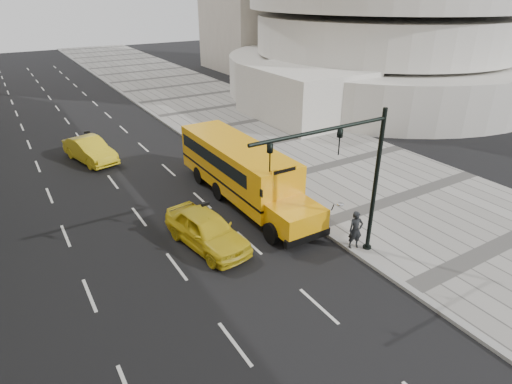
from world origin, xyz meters
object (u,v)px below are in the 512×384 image
taxi_far (90,150)px  pedestrian (356,230)px  school_bus (239,167)px  taxi_near (207,230)px  traffic_signal (352,172)px

taxi_far → pedestrian: bearing=-80.7°
pedestrian → school_bus: bearing=121.7°
school_bus → taxi_far: 11.41m
taxi_near → pedestrian: size_ratio=2.74×
school_bus → taxi_near: (-3.69, -3.56, -0.95)m
taxi_near → taxi_far: 13.51m
taxi_near → pedestrian: bearing=-43.8°
pedestrian → traffic_signal: size_ratio=0.27×
school_bus → traffic_signal: 8.00m
taxi_far → traffic_signal: bearing=-83.8°
taxi_far → pedestrian: 18.61m
pedestrian → traffic_signal: (-0.96, -0.35, 3.07)m
school_bus → pedestrian: (1.65, -7.27, -0.74)m
taxi_near → school_bus: bearing=35.0°
taxi_near → traffic_signal: bearing=-51.9°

